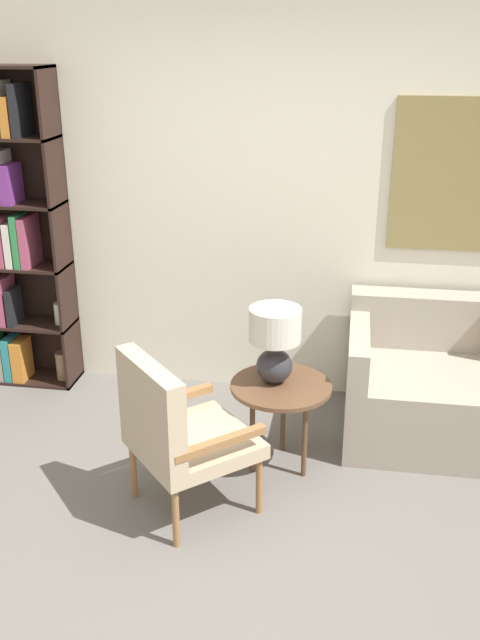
{
  "coord_description": "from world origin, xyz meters",
  "views": [
    {
      "loc": [
        0.5,
        -2.54,
        2.37
      ],
      "look_at": [
        -0.08,
        1.03,
        0.9
      ],
      "focal_mm": 40.0,
      "sensor_mm": 36.0,
      "label": 1
    }
  ],
  "objects": [
    {
      "name": "armchair",
      "position": [
        -0.33,
        0.5,
        0.51
      ],
      "size": [
        0.8,
        0.8,
        0.89
      ],
      "color": "olive",
      "rests_on": "ground_plane"
    },
    {
      "name": "ground_plane",
      "position": [
        0.0,
        0.0,
        0.0
      ],
      "size": [
        14.0,
        14.0,
        0.0
      ],
      "primitive_type": "plane",
      "color": "#66605B"
    },
    {
      "name": "bookshelf",
      "position": [
        -1.84,
        1.84,
        1.12
      ],
      "size": [
        0.72,
        0.3,
        2.18
      ],
      "color": "black",
      "rests_on": "ground_plane"
    },
    {
      "name": "table_lamp",
      "position": [
        0.12,
        1.05,
        0.79
      ],
      "size": [
        0.29,
        0.29,
        0.44
      ],
      "color": "#2D2D33",
      "rests_on": "side_table"
    },
    {
      "name": "side_table",
      "position": [
        0.16,
        1.02,
        0.48
      ],
      "size": [
        0.57,
        0.57,
        0.53
      ],
      "color": "brown",
      "rests_on": "ground_plane"
    },
    {
      "name": "wall_back",
      "position": [
        0.06,
        2.03,
        1.35
      ],
      "size": [
        6.4,
        0.08,
        2.7
      ],
      "color": "silver",
      "rests_on": "ground_plane"
    }
  ]
}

